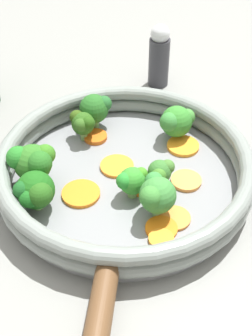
{
  "coord_description": "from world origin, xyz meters",
  "views": [
    {
      "loc": [
        0.0,
        0.44,
        0.42
      ],
      "look_at": [
        0.0,
        0.0,
        0.03
      ],
      "focal_mm": 50.0,
      "sensor_mm": 36.0,
      "label": 1
    }
  ],
  "objects_px": {
    "carrot_slice_5": "(142,185)",
    "broccoli_floret_1": "(97,108)",
    "skillet": "(126,181)",
    "carrot_slice_7": "(184,146)",
    "broccoli_floret_3": "(133,181)",
    "carrot_slice_8": "(118,166)",
    "broccoli_floret_6": "(84,123)",
    "broccoli_floret_4": "(36,192)",
    "broccoli_floret_5": "(162,172)",
    "carrot_slice_6": "(82,194)",
    "broccoli_floret_7": "(158,194)",
    "salt_shaker": "(160,56)",
    "broccoli_floret_0": "(177,121)",
    "carrot_slice_3": "(163,228)",
    "carrot_slice_2": "(187,181)",
    "carrot_slice_0": "(162,239)",
    "broccoli_floret_2": "(34,162)",
    "carrot_slice_1": "(97,137)",
    "carrot_slice_4": "(176,218)"
  },
  "relations": [
    {
      "from": "broccoli_floret_2",
      "to": "broccoli_floret_6",
      "type": "height_order",
      "value": "broccoli_floret_2"
    },
    {
      "from": "carrot_slice_6",
      "to": "broccoli_floret_4",
      "type": "distance_m",
      "value": 0.06
    },
    {
      "from": "carrot_slice_6",
      "to": "carrot_slice_8",
      "type": "distance_m",
      "value": 0.07
    },
    {
      "from": "broccoli_floret_6",
      "to": "broccoli_floret_1",
      "type": "bearing_deg",
      "value": -119.61
    },
    {
      "from": "broccoli_floret_2",
      "to": "salt_shaker",
      "type": "height_order",
      "value": "salt_shaker"
    },
    {
      "from": "carrot_slice_5",
      "to": "broccoli_floret_7",
      "type": "bearing_deg",
      "value": 107.91
    },
    {
      "from": "carrot_slice_0",
      "to": "broccoli_floret_2",
      "type": "distance_m",
      "value": 0.18
    },
    {
      "from": "skillet",
      "to": "broccoli_floret_6",
      "type": "distance_m",
      "value": 0.1
    },
    {
      "from": "broccoli_floret_1",
      "to": "salt_shaker",
      "type": "bearing_deg",
      "value": -124.78
    },
    {
      "from": "carrot_slice_4",
      "to": "carrot_slice_5",
      "type": "bearing_deg",
      "value": -56.0
    },
    {
      "from": "carrot_slice_8",
      "to": "broccoli_floret_3",
      "type": "xyz_separation_m",
      "value": [
        -0.02,
        0.05,
        0.02
      ]
    },
    {
      "from": "carrot_slice_5",
      "to": "carrot_slice_7",
      "type": "xyz_separation_m",
      "value": [
        -0.06,
        -0.08,
        -0.0
      ]
    },
    {
      "from": "skillet",
      "to": "broccoli_floret_1",
      "type": "relative_size",
      "value": 5.82
    },
    {
      "from": "broccoli_floret_0",
      "to": "broccoli_floret_5",
      "type": "bearing_deg",
      "value": 74.92
    },
    {
      "from": "carrot_slice_7",
      "to": "broccoli_floret_0",
      "type": "xyz_separation_m",
      "value": [
        0.01,
        -0.02,
        0.03
      ]
    },
    {
      "from": "carrot_slice_0",
      "to": "carrot_slice_3",
      "type": "xyz_separation_m",
      "value": [
        -0.0,
        -0.02,
        -0.0
      ]
    },
    {
      "from": "carrot_slice_4",
      "to": "salt_shaker",
      "type": "distance_m",
      "value": 0.32
    },
    {
      "from": "carrot_slice_1",
      "to": "broccoli_floret_1",
      "type": "xyz_separation_m",
      "value": [
        -0.0,
        -0.03,
        0.03
      ]
    },
    {
      "from": "skillet",
      "to": "broccoli_floret_5",
      "type": "height_order",
      "value": "broccoli_floret_5"
    },
    {
      "from": "broccoli_floret_4",
      "to": "broccoli_floret_0",
      "type": "bearing_deg",
      "value": -141.55
    },
    {
      "from": "skillet",
      "to": "carrot_slice_6",
      "type": "relative_size",
      "value": 6.38
    },
    {
      "from": "broccoli_floret_5",
      "to": "broccoli_floret_7",
      "type": "bearing_deg",
      "value": 79.51
    },
    {
      "from": "carrot_slice_5",
      "to": "broccoli_floret_1",
      "type": "distance_m",
      "value": 0.14
    },
    {
      "from": "carrot_slice_0",
      "to": "broccoli_floret_3",
      "type": "height_order",
      "value": "broccoli_floret_3"
    },
    {
      "from": "skillet",
      "to": "carrot_slice_5",
      "type": "distance_m",
      "value": 0.03
    },
    {
      "from": "skillet",
      "to": "broccoli_floret_7",
      "type": "distance_m",
      "value": 0.08
    },
    {
      "from": "broccoli_floret_7",
      "to": "broccoli_floret_1",
      "type": "bearing_deg",
      "value": -66.48
    },
    {
      "from": "carrot_slice_2",
      "to": "carrot_slice_8",
      "type": "bearing_deg",
      "value": -17.82
    },
    {
      "from": "skillet",
      "to": "broccoli_floret_4",
      "type": "xyz_separation_m",
      "value": [
        0.1,
        0.06,
        0.04
      ]
    },
    {
      "from": "broccoli_floret_6",
      "to": "broccoli_floret_7",
      "type": "relative_size",
      "value": 0.78
    },
    {
      "from": "broccoli_floret_3",
      "to": "salt_shaker",
      "type": "bearing_deg",
      "value": -99.69
    },
    {
      "from": "carrot_slice_3",
      "to": "carrot_slice_0",
      "type": "bearing_deg",
      "value": 85.6
    },
    {
      "from": "carrot_slice_2",
      "to": "broccoli_floret_7",
      "type": "relative_size",
      "value": 0.72
    },
    {
      "from": "broccoli_floret_1",
      "to": "broccoli_floret_2",
      "type": "height_order",
      "value": "broccoli_floret_2"
    },
    {
      "from": "carrot_slice_4",
      "to": "broccoli_floret_5",
      "type": "relative_size",
      "value": 0.97
    },
    {
      "from": "carrot_slice_3",
      "to": "broccoli_floret_1",
      "type": "xyz_separation_m",
      "value": [
        0.08,
        -0.2,
        0.03
      ]
    },
    {
      "from": "broccoli_floret_5",
      "to": "broccoli_floret_6",
      "type": "bearing_deg",
      "value": -43.41
    },
    {
      "from": "carrot_slice_8",
      "to": "broccoli_floret_6",
      "type": "distance_m",
      "value": 0.08
    },
    {
      "from": "carrot_slice_3",
      "to": "broccoli_floret_6",
      "type": "distance_m",
      "value": 0.19
    },
    {
      "from": "broccoli_floret_7",
      "to": "salt_shaker",
      "type": "bearing_deg",
      "value": -93.78
    },
    {
      "from": "broccoli_floret_4",
      "to": "broccoli_floret_5",
      "type": "height_order",
      "value": "broccoli_floret_4"
    },
    {
      "from": "carrot_slice_0",
      "to": "carrot_slice_4",
      "type": "bearing_deg",
      "value": -118.46
    },
    {
      "from": "broccoli_floret_3",
      "to": "broccoli_floret_6",
      "type": "height_order",
      "value": "same"
    },
    {
      "from": "skillet",
      "to": "carrot_slice_8",
      "type": "relative_size",
      "value": 6.84
    },
    {
      "from": "broccoli_floret_4",
      "to": "broccoli_floret_6",
      "type": "distance_m",
      "value": 0.14
    },
    {
      "from": "skillet",
      "to": "broccoli_floret_3",
      "type": "bearing_deg",
      "value": 103.05
    },
    {
      "from": "carrot_slice_0",
      "to": "broccoli_floret_0",
      "type": "height_order",
      "value": "broccoli_floret_0"
    },
    {
      "from": "skillet",
      "to": "broccoli_floret_1",
      "type": "distance_m",
      "value": 0.12
    },
    {
      "from": "carrot_slice_6",
      "to": "carrot_slice_3",
      "type": "bearing_deg",
      "value": 149.41
    },
    {
      "from": "carrot_slice_3",
      "to": "broccoli_floret_5",
      "type": "relative_size",
      "value": 0.94
    }
  ]
}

